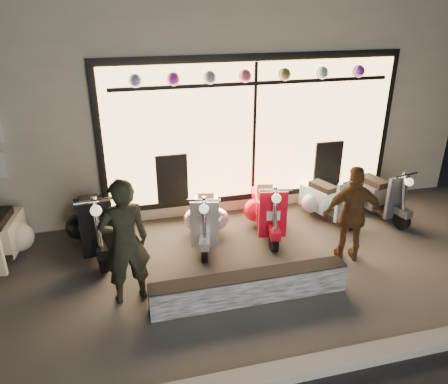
# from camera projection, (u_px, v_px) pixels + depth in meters

# --- Properties ---
(ground) EXTENTS (40.00, 40.00, 0.00)m
(ground) POSITION_uv_depth(u_px,v_px,m) (240.00, 272.00, 6.48)
(ground) COLOR #383533
(ground) RESTS_ON ground
(kerb) EXTENTS (40.00, 0.25, 0.12)m
(kerb) POSITION_uv_depth(u_px,v_px,m) (292.00, 371.00, 4.69)
(kerb) COLOR slate
(kerb) RESTS_ON ground
(shop_building) EXTENTS (10.20, 6.23, 4.20)m
(shop_building) POSITION_uv_depth(u_px,v_px,m) (181.00, 74.00, 10.02)
(shop_building) COLOR beige
(shop_building) RESTS_ON ground
(graffiti_barrier) EXTENTS (2.68, 0.28, 0.40)m
(graffiti_barrier) POSITION_uv_depth(u_px,v_px,m) (250.00, 287.00, 5.81)
(graffiti_barrier) COLOR black
(graffiti_barrier) RESTS_ON ground
(scooter_silver) EXTENTS (0.65, 1.38, 0.98)m
(scooter_silver) POSITION_uv_depth(u_px,v_px,m) (206.00, 217.00, 7.23)
(scooter_silver) COLOR black
(scooter_silver) RESTS_ON ground
(scooter_red) EXTENTS (0.61, 1.42, 1.01)m
(scooter_red) POSITION_uv_depth(u_px,v_px,m) (267.00, 208.00, 7.52)
(scooter_red) COLOR black
(scooter_red) RESTS_ON ground
(scooter_black) EXTENTS (0.64, 1.54, 1.09)m
(scooter_black) POSITION_uv_depth(u_px,v_px,m) (93.00, 222.00, 6.99)
(scooter_black) COLOR black
(scooter_black) RESTS_ON ground
(scooter_blue) EXTENTS (0.69, 1.25, 0.90)m
(scooter_blue) POSITION_uv_depth(u_px,v_px,m) (324.00, 198.00, 7.98)
(scooter_blue) COLOR black
(scooter_blue) RESTS_ON ground
(scooter_grey) EXTENTS (0.62, 1.35, 0.96)m
(scooter_grey) POSITION_uv_depth(u_px,v_px,m) (374.00, 194.00, 8.11)
(scooter_grey) COLOR black
(scooter_grey) RESTS_ON ground
(man) EXTENTS (0.70, 0.53, 1.74)m
(man) POSITION_uv_depth(u_px,v_px,m) (125.00, 242.00, 5.56)
(man) COLOR black
(man) RESTS_ON ground
(woman) EXTENTS (0.96, 0.59, 1.53)m
(woman) POSITION_uv_depth(u_px,v_px,m) (353.00, 215.00, 6.50)
(woman) COLOR brown
(woman) RESTS_ON ground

